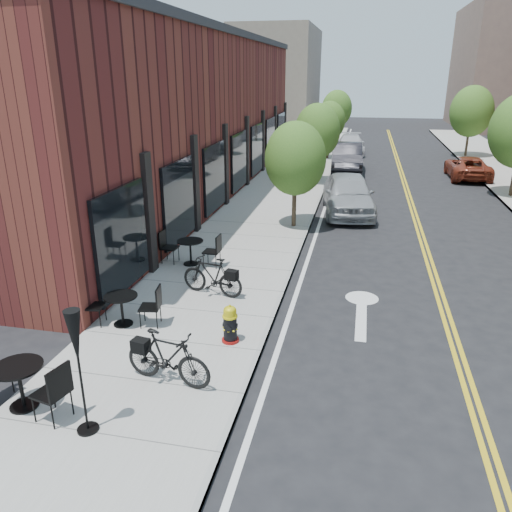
# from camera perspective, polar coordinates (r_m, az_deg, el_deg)

# --- Properties ---
(ground) EXTENTS (120.00, 120.00, 0.00)m
(ground) POSITION_cam_1_polar(r_m,az_deg,el_deg) (10.51, 0.58, -11.30)
(ground) COLOR black
(ground) RESTS_ON ground
(sidewalk_near) EXTENTS (4.00, 70.00, 0.12)m
(sidewalk_near) POSITION_cam_1_polar(r_m,az_deg,el_deg) (19.91, 0.71, 4.39)
(sidewalk_near) COLOR #9E9B93
(sidewalk_near) RESTS_ON ground
(building_near) EXTENTS (5.00, 28.00, 7.00)m
(building_near) POSITION_cam_1_polar(r_m,az_deg,el_deg) (24.32, -8.12, 15.34)
(building_near) COLOR #491817
(building_near) RESTS_ON ground
(bg_building_left) EXTENTS (8.00, 14.00, 10.00)m
(bg_building_left) POSITION_cam_1_polar(r_m,az_deg,el_deg) (57.61, 2.49, 19.73)
(bg_building_left) COLOR #726656
(bg_building_left) RESTS_ON ground
(bg_building_right) EXTENTS (10.00, 16.00, 12.00)m
(bg_building_right) POSITION_cam_1_polar(r_m,az_deg,el_deg) (60.47, 27.25, 18.63)
(bg_building_right) COLOR brown
(bg_building_right) RESTS_ON ground
(tree_near_a) EXTENTS (2.20, 2.20, 3.81)m
(tree_near_a) POSITION_cam_1_polar(r_m,az_deg,el_deg) (18.17, 4.52, 11.02)
(tree_near_a) COLOR #382B1E
(tree_near_a) RESTS_ON sidewalk_near
(tree_near_b) EXTENTS (2.30, 2.30, 3.98)m
(tree_near_b) POSITION_cam_1_polar(r_m,az_deg,el_deg) (26.03, 7.01, 13.96)
(tree_near_b) COLOR #382B1E
(tree_near_b) RESTS_ON sidewalk_near
(tree_near_c) EXTENTS (2.10, 2.10, 3.67)m
(tree_near_c) POSITION_cam_1_polar(r_m,az_deg,el_deg) (33.99, 8.35, 15.03)
(tree_near_c) COLOR #382B1E
(tree_near_c) RESTS_ON sidewalk_near
(tree_near_d) EXTENTS (2.40, 2.40, 4.11)m
(tree_near_d) POSITION_cam_1_polar(r_m,az_deg,el_deg) (41.93, 9.21, 16.29)
(tree_near_d) COLOR #382B1E
(tree_near_d) RESTS_ON sidewalk_near
(tree_far_c) EXTENTS (2.80, 2.80, 4.62)m
(tree_far_c) POSITION_cam_1_polar(r_m,az_deg,el_deg) (37.48, 23.41, 14.92)
(tree_far_c) COLOR #382B1E
(tree_far_c) RESTS_ON sidewalk_far
(fire_hydrant) EXTENTS (0.38, 0.38, 0.85)m
(fire_hydrant) POSITION_cam_1_polar(r_m,az_deg,el_deg) (10.59, -2.98, -7.79)
(fire_hydrant) COLOR maroon
(fire_hydrant) RESTS_ON sidewalk_near
(bicycle_left) EXTENTS (1.76, 0.84, 1.02)m
(bicycle_left) POSITION_cam_1_polar(r_m,az_deg,el_deg) (12.75, -5.03, -2.28)
(bicycle_left) COLOR black
(bicycle_left) RESTS_ON sidewalk_near
(bicycle_right) EXTENTS (1.79, 0.79, 1.04)m
(bicycle_right) POSITION_cam_1_polar(r_m,az_deg,el_deg) (9.35, -10.05, -11.38)
(bicycle_right) COLOR black
(bicycle_right) RESTS_ON sidewalk_near
(bistro_set_a) EXTENTS (1.97, 1.00, 1.04)m
(bistro_set_a) POSITION_cam_1_polar(r_m,az_deg,el_deg) (9.49, -25.39, -12.71)
(bistro_set_a) COLOR black
(bistro_set_a) RESTS_ON sidewalk_near
(bistro_set_b) EXTENTS (1.77, 0.86, 0.93)m
(bistro_set_b) POSITION_cam_1_polar(r_m,az_deg,el_deg) (11.62, -15.12, -5.49)
(bistro_set_b) COLOR black
(bistro_set_b) RESTS_ON sidewalk_near
(bistro_set_c) EXTENTS (1.80, 0.80, 0.97)m
(bistro_set_c) POSITION_cam_1_polar(r_m,az_deg,el_deg) (14.85, -7.50, 0.83)
(bistro_set_c) COLOR black
(bistro_set_c) RESTS_ON sidewalk_near
(patio_umbrella) EXTENTS (0.34, 0.34, 2.13)m
(patio_umbrella) POSITION_cam_1_polar(r_m,az_deg,el_deg) (8.04, -19.84, -9.71)
(patio_umbrella) COLOR black
(patio_umbrella) RESTS_ON sidewalk_near
(parked_car_a) EXTENTS (2.53, 5.01, 1.63)m
(parked_car_a) POSITION_cam_1_polar(r_m,az_deg,el_deg) (20.94, 10.49, 6.99)
(parked_car_a) COLOR #9B9FA3
(parked_car_a) RESTS_ON ground
(parked_car_b) EXTENTS (1.98, 5.02, 1.63)m
(parked_car_b) POSITION_cam_1_polar(r_m,az_deg,el_deg) (30.34, 10.32, 11.04)
(parked_car_b) COLOR black
(parked_car_b) RESTS_ON ground
(parked_car_c) EXTENTS (2.10, 4.68, 1.33)m
(parked_car_c) POSITION_cam_1_polar(r_m,az_deg,el_deg) (37.14, 10.76, 12.42)
(parked_car_c) COLOR silver
(parked_car_c) RESTS_ON ground
(parked_car_far) EXTENTS (2.02, 4.38, 1.22)m
(parked_car_far) POSITION_cam_1_polar(r_m,az_deg,el_deg) (30.08, 23.03, 9.30)
(parked_car_far) COLOR maroon
(parked_car_far) RESTS_ON ground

